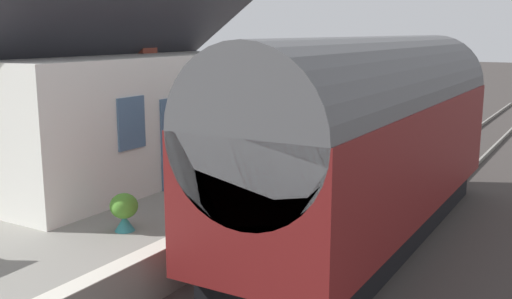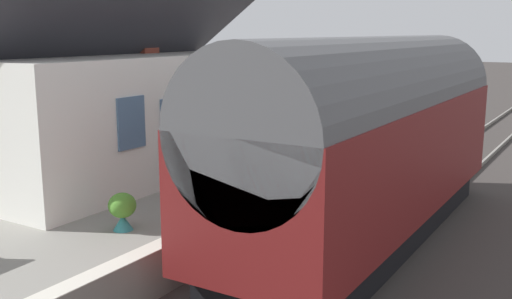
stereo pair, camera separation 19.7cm
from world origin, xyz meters
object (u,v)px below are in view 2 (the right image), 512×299
(tree_far_right, at_px, (53,31))
(planter_edge_far, at_px, (204,124))
(planter_bench_left, at_px, (320,112))
(bench_mid_platform, at_px, (376,106))
(planter_bench_right, at_px, (285,112))
(station_sign_board, at_px, (363,103))
(train, at_px, (370,138))
(bench_platform_end, at_px, (301,130))
(station_building, at_px, (104,112))
(tree_distant, at_px, (160,21))
(planter_under_sign, at_px, (122,210))

(tree_far_right, bearing_deg, planter_edge_far, -78.36)
(planter_edge_far, xyz_separation_m, planter_bench_left, (5.69, -1.67, -0.12))
(bench_mid_platform, xyz_separation_m, planter_bench_right, (-2.37, 3.08, -0.19))
(planter_bench_right, relative_size, station_sign_board, 0.54)
(train, height_order, bench_mid_platform, train)
(planter_bench_right, bearing_deg, train, -143.00)
(train, xyz_separation_m, bench_platform_end, (5.03, 4.20, -0.91))
(station_building, height_order, planter_bench_right, station_building)
(planter_edge_far, xyz_separation_m, tree_distant, (4.45, 5.64, 3.59))
(train, distance_m, tree_far_right, 14.13)
(planter_under_sign, bearing_deg, planter_bench_right, 16.89)
(planter_edge_far, relative_size, tree_far_right, 0.14)
(station_building, relative_size, tree_far_right, 1.20)
(planter_bench_right, xyz_separation_m, tree_far_right, (-6.50, 6.18, 3.32))
(planter_edge_far, height_order, station_sign_board, station_sign_board)
(train, distance_m, tree_distant, 16.26)
(station_building, xyz_separation_m, bench_mid_platform, (13.53, -2.06, -1.17))
(planter_under_sign, xyz_separation_m, planter_edge_far, (8.66, 4.51, 0.07))
(station_building, xyz_separation_m, station_sign_board, (8.57, -3.39, -0.45))
(planter_bench_right, bearing_deg, station_sign_board, -120.40)
(station_building, height_order, planter_bench_left, station_building)
(station_building, height_order, planter_edge_far, station_building)
(train, bearing_deg, planter_edge_far, 59.45)
(train, height_order, tree_far_right, tree_far_right)
(tree_far_right, bearing_deg, station_sign_board, -69.75)
(tree_far_right, relative_size, tree_distant, 0.93)
(planter_bench_left, distance_m, tree_distant, 8.29)
(station_building, relative_size, planter_under_sign, 10.82)
(planter_bench_left, distance_m, station_sign_board, 4.34)
(station_building, bearing_deg, planter_under_sign, -130.96)
(train, relative_size, station_building, 1.38)
(bench_mid_platform, relative_size, tree_far_right, 0.22)
(bench_mid_platform, bearing_deg, train, -160.55)
(planter_under_sign, bearing_deg, planter_bench_left, 11.18)
(planter_under_sign, bearing_deg, tree_far_right, 54.44)
(train, distance_m, bench_platform_end, 6.61)
(bench_mid_platform, xyz_separation_m, planter_bench_left, (-1.97, 1.69, -0.13))
(tree_distant, bearing_deg, planter_bench_right, -82.02)
(bench_mid_platform, distance_m, station_sign_board, 5.19)
(planter_under_sign, height_order, tree_distant, tree_distant)
(train, xyz_separation_m, tree_far_right, (3.30, 13.56, 2.23))
(tree_distant, bearing_deg, station_building, -146.09)
(planter_bench_left, xyz_separation_m, tree_distant, (-1.24, 7.31, 3.71))
(bench_platform_end, height_order, tree_distant, tree_distant)
(bench_platform_end, bearing_deg, tree_distant, 66.58)
(bench_platform_end, height_order, station_sign_board, station_sign_board)
(tree_distant, bearing_deg, bench_mid_platform, -70.41)
(bench_platform_end, relative_size, station_sign_board, 0.90)
(planter_bench_right, bearing_deg, tree_distant, 97.98)
(bench_mid_platform, distance_m, planter_bench_left, 2.59)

